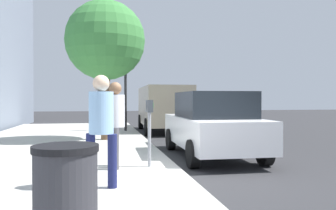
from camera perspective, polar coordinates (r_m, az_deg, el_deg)
name	(u,v)px	position (r m, az deg, el deg)	size (l,w,h in m)	color
ground_plane	(180,175)	(7.15, 2.12, -11.74)	(80.00, 80.00, 0.00)	#2B2B2D
sidewalk_slab	(27,178)	(7.09, -22.72, -11.30)	(28.00, 6.00, 0.15)	#A8A59E
parking_meter	(149,119)	(7.16, -3.15, -2.29)	(0.36, 0.12, 1.41)	gray
pedestrian_at_meter	(115,117)	(7.11, -8.87, -2.02)	(0.54, 0.39, 1.78)	#47474C
pedestrian_bystander	(101,120)	(5.59, -11.18, -2.57)	(0.40, 0.50, 1.81)	#191E4C
parked_sedan_near	(212,124)	(9.28, 7.42, -3.24)	(4.44, 2.06, 1.77)	silver
parked_van_far	(163,106)	(16.42, -0.82, -0.16)	(5.26, 2.25, 2.18)	gray
street_tree	(105,41)	(12.36, -10.52, 10.55)	(2.82, 2.82, 4.92)	brown
traffic_signal	(128,77)	(15.49, -6.80, 4.65)	(0.24, 0.44, 3.60)	black
trash_bin	(66,201)	(3.28, -16.84, -15.20)	(0.59, 0.59, 1.01)	#2D2D33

